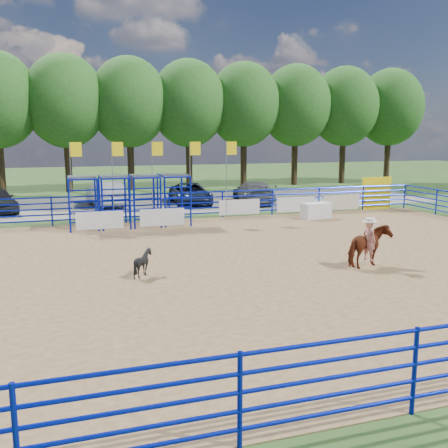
{
  "coord_description": "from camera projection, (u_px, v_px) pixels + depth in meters",
  "views": [
    {
      "loc": [
        -5.22,
        -16.25,
        4.52
      ],
      "look_at": [
        0.24,
        1.0,
        1.3
      ],
      "focal_mm": 40.0,
      "sensor_mm": 36.0,
      "label": 1
    }
  ],
  "objects": [
    {
      "name": "car_b",
      "position": [
        106.0,
        194.0,
        32.05
      ],
      "size": [
        2.33,
        5.04,
        1.6
      ],
      "primitive_type": "imported",
      "rotation": [
        0.0,
        0.0,
        3.28
      ],
      "color": "gray",
      "rests_on": "gravel_strip"
    },
    {
      "name": "car_d",
      "position": [
        254.0,
        192.0,
        33.71
      ],
      "size": [
        2.66,
        5.3,
        1.48
      ],
      "primitive_type": "imported",
      "rotation": [
        0.0,
        0.0,
        3.02
      ],
      "color": "#545456",
      "rests_on": "gravel_strip"
    },
    {
      "name": "arena_dirt",
      "position": [
        226.0,
        265.0,
        17.59
      ],
      "size": [
        30.0,
        20.0,
        0.02
      ],
      "primitive_type": "cube",
      "color": "#95744A",
      "rests_on": "ground"
    },
    {
      "name": "horse_and_rider",
      "position": [
        369.0,
        243.0,
        17.15
      ],
      "size": [
        1.88,
        1.33,
        2.4
      ],
      "color": "maroon",
      "rests_on": "arena_dirt"
    },
    {
      "name": "gravel_strip",
      "position": [
        149.0,
        203.0,
        33.55
      ],
      "size": [
        40.0,
        10.0,
        0.01
      ],
      "primitive_type": "cube",
      "color": "gray",
      "rests_on": "ground"
    },
    {
      "name": "car_c",
      "position": [
        191.0,
        194.0,
        33.17
      ],
      "size": [
        2.57,
        5.1,
        1.39
      ],
      "primitive_type": "imported",
      "rotation": [
        0.0,
        0.0,
        -0.05
      ],
      "color": "black",
      "rests_on": "gravel_strip"
    },
    {
      "name": "announcer_table",
      "position": [
        316.0,
        211.0,
        27.36
      ],
      "size": [
        1.7,
        1.0,
        0.86
      ],
      "primitive_type": "cube",
      "rotation": [
        0.0,
        0.0,
        0.16
      ],
      "color": "white",
      "rests_on": "arena_dirt"
    },
    {
      "name": "chute_assembly",
      "position": [
        137.0,
        201.0,
        25.11
      ],
      "size": [
        19.32,
        2.41,
        4.2
      ],
      "color": "#0817AE",
      "rests_on": "ground"
    },
    {
      "name": "ground",
      "position": [
        226.0,
        265.0,
        17.6
      ],
      "size": [
        120.0,
        120.0,
        0.0
      ],
      "primitive_type": "plane",
      "color": "#365622",
      "rests_on": "ground"
    },
    {
      "name": "treeline",
      "position": [
        129.0,
        98.0,
        40.68
      ],
      "size": [
        56.4,
        6.4,
        11.24
      ],
      "color": "#3F2B19",
      "rests_on": "ground"
    },
    {
      "name": "calf",
      "position": [
        143.0,
        263.0,
        16.12
      ],
      "size": [
        0.89,
        0.81,
        0.88
      ],
      "primitive_type": "imported",
      "rotation": [
        0.0,
        0.0,
        1.7
      ],
      "color": "black",
      "rests_on": "arena_dirt"
    },
    {
      "name": "perimeter_fence",
      "position": [
        226.0,
        245.0,
        17.46
      ],
      "size": [
        30.1,
        20.1,
        1.5
      ],
      "color": "#0817AE",
      "rests_on": "ground"
    }
  ]
}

